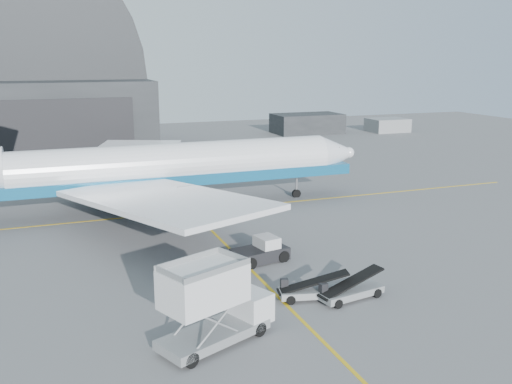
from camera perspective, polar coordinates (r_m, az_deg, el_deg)
name	(u,v)px	position (r m, az deg, el deg)	size (l,w,h in m)	color
ground	(262,280)	(41.32, 0.56, -8.83)	(200.00, 200.00, 0.00)	#565659
taxi_lines	(212,231)	(52.65, -4.43, -3.90)	(80.00, 42.12, 0.02)	gold
distant_bldg_a	(307,133)	(120.51, 5.11, 5.90)	(14.00, 8.00, 4.00)	black
distant_bldg_b	(387,132)	(125.41, 12.97, 5.90)	(8.00, 6.00, 2.80)	gray
airliner	(159,168)	(59.52, -9.67, 2.42)	(45.76, 44.37, 16.06)	white
catering_truck	(212,304)	(31.96, -4.39, -11.15)	(7.27, 5.01, 4.70)	gray
pushback_tug	(261,252)	(44.82, 0.53, -6.01)	(4.62, 3.21, 1.97)	black
belt_loader_a	(350,291)	(38.65, 9.39, -9.73)	(4.95, 2.37, 1.85)	gray
belt_loader_b	(312,291)	(38.39, 5.62, -9.79)	(4.85, 2.48, 1.81)	gray
traffic_cone	(257,244)	(48.19, 0.05, -5.21)	(0.37, 0.37, 0.53)	#DD5107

